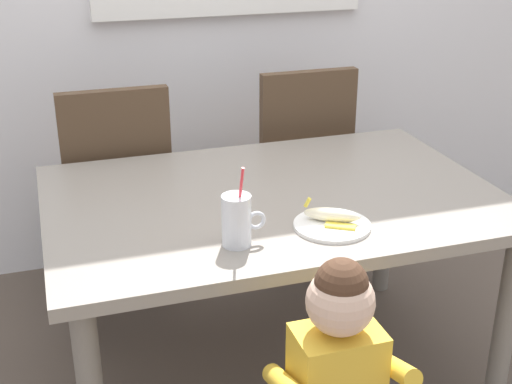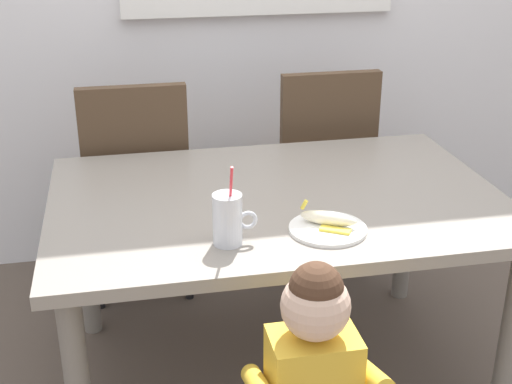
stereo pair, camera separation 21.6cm
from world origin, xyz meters
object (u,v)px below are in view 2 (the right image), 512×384
(dining_table, at_px, (277,218))
(dining_chair_right, at_px, (320,159))
(milk_cup, at_px, (228,222))
(dining_chair_left, at_px, (137,177))
(peeled_banana, at_px, (329,219))
(snack_plate, at_px, (328,229))
(toddler_standing, at_px, (313,374))

(dining_table, bearing_deg, dining_chair_right, 63.33)
(dining_chair_right, relative_size, milk_cup, 3.87)
(dining_chair_left, distance_m, peeled_banana, 1.12)
(dining_chair_left, relative_size, milk_cup, 3.87)
(dining_table, bearing_deg, dining_chair_left, 122.66)
(dining_table, distance_m, milk_cup, 0.41)
(milk_cup, height_order, peeled_banana, milk_cup)
(snack_plate, distance_m, peeled_banana, 0.03)
(toddler_standing, xyz_separation_m, milk_cup, (-0.15, 0.38, 0.26))
(milk_cup, bearing_deg, dining_table, 55.37)
(toddler_standing, relative_size, peeled_banana, 4.98)
(dining_chair_right, xyz_separation_m, milk_cup, (-0.59, -1.05, 0.24))
(dining_table, relative_size, dining_chair_right, 1.54)
(dining_chair_left, bearing_deg, milk_cup, 102.79)
(dining_chair_left, xyz_separation_m, peeled_banana, (0.53, -0.96, 0.20))
(peeled_banana, bearing_deg, milk_cup, -173.54)
(dining_table, relative_size, milk_cup, 5.97)
(toddler_standing, height_order, milk_cup, milk_cup)
(dining_table, relative_size, dining_chair_left, 1.54)
(dining_table, relative_size, snack_plate, 6.43)
(dining_table, relative_size, toddler_standing, 1.77)
(dining_chair_right, height_order, peeled_banana, dining_chair_right)
(peeled_banana, bearing_deg, dining_table, 108.81)
(toddler_standing, distance_m, snack_plate, 0.47)
(dining_chair_left, distance_m, toddler_standing, 1.43)
(dining_chair_left, bearing_deg, dining_chair_right, -176.15)
(dining_chair_left, xyz_separation_m, dining_chair_right, (0.81, 0.05, 0.00))
(toddler_standing, relative_size, snack_plate, 3.64)
(dining_table, xyz_separation_m, peeled_banana, (0.09, -0.27, 0.12))
(dining_table, xyz_separation_m, dining_chair_right, (0.37, 0.74, -0.09))
(dining_chair_left, relative_size, snack_plate, 4.17)
(dining_chair_left, height_order, toddler_standing, dining_chair_left)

